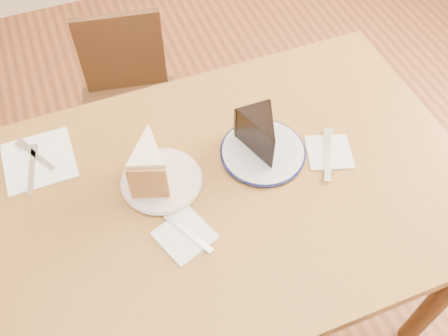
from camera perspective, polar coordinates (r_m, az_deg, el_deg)
The scene contains 14 objects.
ground at distance 1.88m, azimuth 0.43°, elevation -15.04°, with size 4.00×4.00×0.00m, color #492313.
table at distance 1.30m, azimuth 0.61°, elevation -4.55°, with size 1.20×0.80×0.75m.
chair_far at distance 1.90m, azimuth -10.59°, elevation 7.05°, with size 0.41×0.41×0.72m.
plate_cream at distance 1.23m, azimuth -7.15°, elevation -1.44°, with size 0.19×0.19×0.01m, color silver.
plate_navy at distance 1.27m, azimuth 4.46°, elevation 1.83°, with size 0.21×0.21×0.01m, color silver.
carrot_cake at distance 1.19m, azimuth -8.44°, elevation 0.82°, with size 0.09×0.12×0.10m, color beige, non-canonical shape.
chocolate_cake at distance 1.23m, azimuth 4.45°, elevation 3.43°, with size 0.09×0.13×0.09m, color black, non-canonical shape.
napkin_cream at distance 1.15m, azimuth -4.51°, elevation -7.66°, with size 0.11×0.11×0.00m, color white.
napkin_navy at distance 1.30m, azimuth 11.91°, elevation 1.81°, with size 0.11×0.11×0.00m, color white.
napkin_spare at distance 1.34m, azimuth -20.40°, elevation 0.83°, with size 0.17×0.17×0.00m, color white.
fork_cream at distance 1.14m, azimuth -3.99°, elevation -7.47°, with size 0.01×0.14×0.00m, color silver.
knife_navy at distance 1.29m, azimuth 11.79°, elevation 1.55°, with size 0.02×0.17×0.00m, color silver.
fork_spare at distance 1.35m, azimuth -20.70°, elevation 1.36°, with size 0.01×0.14×0.00m, color silver.
knife_spare at distance 1.32m, azimuth -21.09°, elevation -0.24°, with size 0.01×0.16×0.00m, color silver.
Camera 1 is at (-0.26, -0.63, 1.76)m, focal length 40.00 mm.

